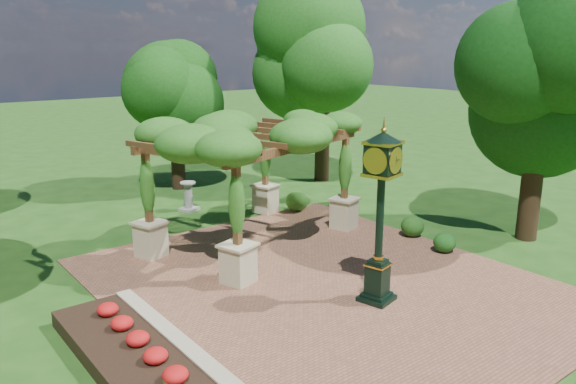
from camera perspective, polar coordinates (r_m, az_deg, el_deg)
ground at (r=14.22m, az=6.32°, el=-10.63°), size 120.00×120.00×0.00m
brick_plaza at (r=14.87m, az=3.60°, el=-9.31°), size 10.00×12.00×0.04m
border_wall at (r=12.11m, az=-11.79°, el=-14.53°), size 0.35×5.00×0.40m
flower_bed at (r=11.82m, az=-15.84°, el=-15.69°), size 1.50×5.00×0.36m
pedestal_clock at (r=13.23m, az=9.41°, el=-0.98°), size 1.00×1.00×4.22m
pergola at (r=17.15m, az=-3.59°, el=5.47°), size 7.35×5.73×4.07m
sundial at (r=21.54m, az=-10.08°, el=-0.61°), size 0.81×0.81×1.11m
shrub_front at (r=17.52m, az=15.62°, el=-4.96°), size 0.87×0.87×0.60m
shrub_mid at (r=18.70m, az=12.53°, el=-3.42°), size 0.92×0.92×0.67m
shrub_back at (r=21.07m, az=0.91°, el=-0.91°), size 1.02×1.02×0.76m
tree_north at (r=24.45m, az=-11.48°, el=10.44°), size 3.70×3.70×6.43m
tree_east_far at (r=25.59m, az=3.63°, el=14.19°), size 4.49×4.49×8.58m
tree_east_near at (r=18.92m, az=24.49°, el=10.21°), size 4.03×4.03×7.32m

